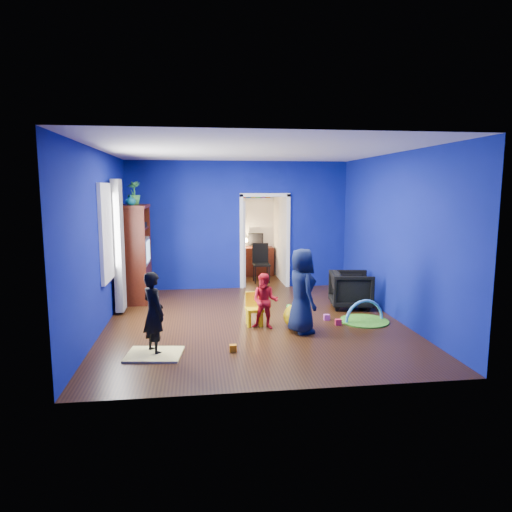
{
  "coord_description": "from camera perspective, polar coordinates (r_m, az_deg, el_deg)",
  "views": [
    {
      "loc": [
        -0.95,
        -7.59,
        2.28
      ],
      "look_at": [
        0.09,
        0.4,
        1.09
      ],
      "focal_mm": 32.0,
      "sensor_mm": 36.0,
      "label": 1
    }
  ],
  "objects": [
    {
      "name": "kid_chair",
      "position": [
        7.71,
        -0.2,
        -6.86
      ],
      "size": [
        0.3,
        0.3,
        0.5
      ],
      "primitive_type": "cube",
      "rotation": [
        0.0,
        0.0,
        0.09
      ],
      "color": "yellow",
      "rests_on": "floor"
    },
    {
      "name": "armchair",
      "position": [
        9.01,
        11.79,
        -4.13
      ],
      "size": [
        0.88,
        0.86,
        0.7
      ],
      "primitive_type": "imported",
      "rotation": [
        0.0,
        0.0,
        1.42
      ],
      "color": "black",
      "rests_on": "floor"
    },
    {
      "name": "wall_right",
      "position": [
        8.38,
        16.96,
        2.36
      ],
      "size": [
        0.02,
        5.5,
        2.9
      ],
      "primitive_type": "cube",
      "color": "navy",
      "rests_on": "floor"
    },
    {
      "name": "folding_chair",
      "position": [
        11.15,
        0.68,
        -0.99
      ],
      "size": [
        0.4,
        0.4,
        0.92
      ],
      "primitive_type": "cube",
      "color": "black",
      "rests_on": "floor"
    },
    {
      "name": "potted_plant",
      "position": [
        9.75,
        -15.04,
        7.64
      ],
      "size": [
        0.35,
        0.35,
        0.48
      ],
      "primitive_type": "imported",
      "rotation": [
        0.0,
        0.0,
        -0.37
      ],
      "color": "green",
      "rests_on": "tv_armoire"
    },
    {
      "name": "tv_armoire",
      "position": [
        9.62,
        -14.93,
        0.36
      ],
      "size": [
        0.58,
        1.14,
        1.96
      ],
      "primitive_type": "cube",
      "color": "#3B1709",
      "rests_on": "floor"
    },
    {
      "name": "floor",
      "position": [
        7.98,
        -0.27,
        -8.19
      ],
      "size": [
        5.0,
        5.5,
        0.01
      ],
      "primitive_type": "cube",
      "color": "black",
      "rests_on": "ground"
    },
    {
      "name": "doorway",
      "position": [
        10.53,
        1.1,
        1.7
      ],
      "size": [
        1.16,
        0.1,
        2.1
      ],
      "primitive_type": "cube",
      "color": "white",
      "rests_on": "floor"
    },
    {
      "name": "crt_tv",
      "position": [
        9.61,
        -14.7,
        0.6
      ],
      "size": [
        0.46,
        0.7,
        0.54
      ],
      "primitive_type": "cube",
      "color": "silver",
      "rests_on": "tv_armoire"
    },
    {
      "name": "child_navy",
      "position": [
        7.29,
        5.72,
        -4.35
      ],
      "size": [
        0.55,
        0.73,
        1.35
      ],
      "primitive_type": "imported",
      "rotation": [
        0.0,
        0.0,
        1.76
      ],
      "color": "#10123A",
      "rests_on": "floor"
    },
    {
      "name": "vase",
      "position": [
        9.24,
        -15.43,
        6.77
      ],
      "size": [
        0.23,
        0.23,
        0.21
      ],
      "primitive_type": "imported",
      "rotation": [
        0.0,
        0.0,
        0.14
      ],
      "color": "#0D5468",
      "rests_on": "tv_armoire"
    },
    {
      "name": "toddler_red",
      "position": [
        7.48,
        1.14,
        -5.68
      ],
      "size": [
        0.53,
        0.46,
        0.92
      ],
      "primitive_type": "imported",
      "rotation": [
        0.0,
        0.0,
        -0.3
      ],
      "color": "red",
      "rests_on": "floor"
    },
    {
      "name": "desk_monitor",
      "position": [
        12.14,
        -0.04,
        2.12
      ],
      "size": [
        0.4,
        0.05,
        0.32
      ],
      "primitive_type": "cube",
      "color": "black",
      "rests_on": "study_desk"
    },
    {
      "name": "toy_3",
      "position": [
        8.75,
        4.16,
        -6.34
      ],
      "size": [
        0.11,
        0.11,
        0.11
      ],
      "primitive_type": "sphere",
      "color": "green",
      "rests_on": "floor"
    },
    {
      "name": "hopper_ball",
      "position": [
        7.63,
        4.87,
        -7.49
      ],
      "size": [
        0.39,
        0.39,
        0.39
      ],
      "primitive_type": "sphere",
      "color": "yellow",
      "rests_on": "floor"
    },
    {
      "name": "ceiling",
      "position": [
        7.68,
        -0.29,
        13.04
      ],
      "size": [
        5.0,
        5.5,
        0.01
      ],
      "primitive_type": "cube",
      "color": "white",
      "rests_on": "wall_back"
    },
    {
      "name": "toy_0",
      "position": [
        7.89,
        10.25,
        -8.14
      ],
      "size": [
        0.1,
        0.08,
        0.1
      ],
      "primitive_type": "cube",
      "color": "#E92647",
      "rests_on": "floor"
    },
    {
      "name": "toy_4",
      "position": [
        8.15,
        8.83,
        -7.58
      ],
      "size": [
        0.1,
        0.08,
        0.1
      ],
      "primitive_type": "cube",
      "color": "#C74AAC",
      "rests_on": "floor"
    },
    {
      "name": "yellow_blanket",
      "position": [
        6.59,
        -12.6,
        -11.91
      ],
      "size": [
        0.82,
        0.69,
        0.03
      ],
      "primitive_type": "cube",
      "rotation": [
        0.0,
        0.0,
        -0.13
      ],
      "color": "#F2E07A",
      "rests_on": "floor"
    },
    {
      "name": "toy_1",
      "position": [
        9.02,
        12.3,
        -6.06
      ],
      "size": [
        0.11,
        0.11,
        0.11
      ],
      "primitive_type": "sphere",
      "color": "blue",
      "rests_on": "floor"
    },
    {
      "name": "play_mat",
      "position": [
        8.19,
        13.38,
        -7.9
      ],
      "size": [
        0.83,
        0.83,
        0.02
      ],
      "primitive_type": "cylinder",
      "color": "green",
      "rests_on": "floor"
    },
    {
      "name": "wall_front",
      "position": [
        5.0,
        3.64,
        -1.16
      ],
      "size": [
        5.0,
        0.02,
        2.9
      ],
      "primitive_type": "cube",
      "color": "navy",
      "rests_on": "floor"
    },
    {
      "name": "toy_2",
      "position": [
        6.57,
        -2.89,
        -11.44
      ],
      "size": [
        0.1,
        0.08,
        0.1
      ],
      "primitive_type": "cube",
      "color": "orange",
      "rests_on": "floor"
    },
    {
      "name": "study_desk",
      "position": [
        12.1,
        0.04,
        -0.65
      ],
      "size": [
        0.88,
        0.44,
        0.75
      ],
      "primitive_type": "cube",
      "color": "#3D140A",
      "rests_on": "floor"
    },
    {
      "name": "alcove",
      "position": [
        11.37,
        0.45,
        3.21
      ],
      "size": [
        1.0,
        1.75,
        2.5
      ],
      "primitive_type": null,
      "color": "silver",
      "rests_on": "floor"
    },
    {
      "name": "wall_back",
      "position": [
        10.42,
        -2.16,
        3.83
      ],
      "size": [
        5.0,
        0.02,
        2.9
      ],
      "primitive_type": "cube",
      "color": "navy",
      "rests_on": "floor"
    },
    {
      "name": "curtain",
      "position": [
        8.67,
        -16.79,
        1.23
      ],
      "size": [
        0.14,
        0.42,
        2.4
      ],
      "primitive_type": "cube",
      "color": "slate",
      "rests_on": "floor"
    },
    {
      "name": "book_shelf",
      "position": [
        12.06,
        -0.03,
        7.17
      ],
      "size": [
        0.88,
        0.24,
        0.04
      ],
      "primitive_type": "cube",
      "color": "white",
      "rests_on": "study_desk"
    },
    {
      "name": "window_left",
      "position": [
        8.12,
        -18.3,
        2.83
      ],
      "size": [
        0.03,
        0.95,
        1.55
      ],
      "primitive_type": "cube",
      "color": "white",
      "rests_on": "wall_left"
    },
    {
      "name": "desk_lamp",
      "position": [
        12.05,
        -1.32,
        1.97
      ],
      "size": [
        0.14,
        0.14,
        0.14
      ],
      "primitive_type": "sphere",
      "color": "#FFD88C",
      "rests_on": "study_desk"
    },
    {
      "name": "toy_arch",
      "position": [
        8.19,
        13.39,
        -7.84
      ],
      "size": [
        0.75,
        0.2,
        0.75
      ],
      "primitive_type": "torus",
      "rotation": [
        1.57,
        0.0,
        0.2
      ],
      "color": "#3F8CD8",
      "rests_on": "floor"
    },
    {
      "name": "child_black",
      "position": [
        6.51,
        -12.68,
        -6.94
      ],
      "size": [
        0.46,
        0.51,
        1.16
      ],
      "primitive_type": "imported",
      "rotation": [
        0.0,
        0.0,
        2.16
      ],
      "color": "black",
      "rests_on": "floor"
    },
    {
      "name": "wall_left",
      "position": [
        7.79,
        -18.85,
        1.84
      ],
      "size": [
        0.02,
        5.5,
        2.9
      ],
      "primitive_type": "cube",
      "color": "navy",
      "rests_on": "floor"
    }
  ]
}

